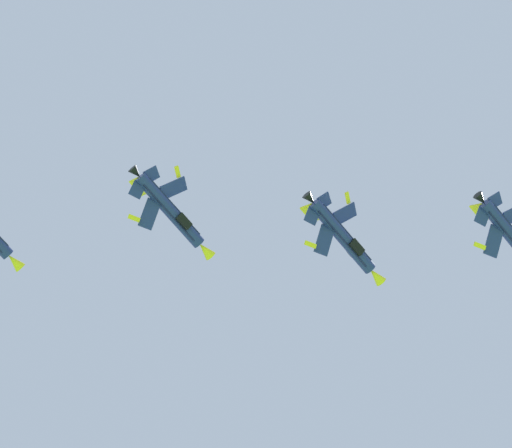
% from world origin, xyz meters
% --- Properties ---
extents(fighter_jet_left_wing, '(15.75, 7.83, 7.16)m').
position_xyz_m(fighter_jet_left_wing, '(42.02, 29.08, 158.24)').
color(fighter_jet_left_wing, navy).
extents(fighter_jet_right_wing, '(15.75, 8.04, 6.92)m').
position_xyz_m(fighter_jet_right_wing, '(21.60, 39.67, 159.26)').
color(fighter_jet_right_wing, navy).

